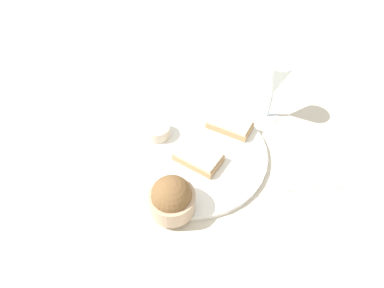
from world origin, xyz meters
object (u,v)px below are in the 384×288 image
Objects in this scene: salad_bowl at (172,198)px; sauce_ramekin at (157,130)px; cheese_toast_near at (200,156)px; cheese_toast_far at (230,124)px; wine_glass at (275,81)px; fork at (325,187)px.

salad_bowl reaches higher than sauce_ramekin.
salad_bowl is 0.76× the size of cheese_toast_near.
salad_bowl reaches higher than cheese_toast_near.
salad_bowl is at bearing 125.48° from cheese_toast_far.
fork is (-0.25, 0.01, -0.11)m from wine_glass.
sauce_ramekin is at bearing 44.71° from fork.
fork is at bearing -135.29° from sauce_ramekin.
cheese_toast_far is at bearing -60.75° from cheese_toast_near.
salad_bowl is 0.26m from cheese_toast_far.
salad_bowl is 0.52× the size of fork.
wine_glass is at bearing -3.38° from fork.
salad_bowl is 0.14m from cheese_toast_near.
sauce_ramekin is 0.36× the size of fork.
sauce_ramekin is (0.20, -0.04, -0.02)m from salad_bowl.
fork is (-0.08, -0.32, -0.05)m from salad_bowl.
salad_bowl reaches higher than cheese_toast_far.
sauce_ramekin is 0.31m from wine_glass.
cheese_toast_far is at bearing 95.40° from wine_glass.
cheese_toast_far is at bearing -106.32° from sauce_ramekin.
sauce_ramekin reaches higher than cheese_toast_near.
sauce_ramekin is at bearing 28.15° from cheese_toast_near.
fork is (-0.23, -0.11, -0.02)m from cheese_toast_far.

